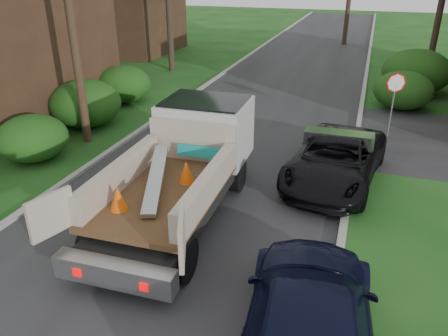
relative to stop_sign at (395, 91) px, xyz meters
name	(u,v)px	position (x,y,z in m)	size (l,w,h in m)	color
ground	(164,239)	(-5.20, -9.00, -1.78)	(120.00, 120.00, 0.00)	#154714
road	(262,115)	(-5.20, 1.00, -1.77)	(8.00, 90.00, 0.02)	#28282B
curb_left	(176,105)	(-9.30, 1.00, -1.72)	(0.20, 90.00, 0.12)	#9E9E99
curb_right	(359,124)	(-1.10, 1.00, -1.72)	(0.20, 90.00, 0.12)	#9E9E99
stop_sign	(395,91)	(0.00, 0.00, 0.00)	(0.71, 0.32, 2.48)	slate
house_left_far	(123,8)	(-18.70, 13.00, 1.27)	(7.56, 7.56, 6.00)	#3B2318
hedge_left_a	(32,138)	(-11.40, -6.00, -1.01)	(2.34, 2.34, 1.53)	#0E4012
hedge_left_b	(85,103)	(-11.70, -2.50, -0.84)	(2.86, 2.86, 1.87)	#0E4012
hedge_left_c	(123,84)	(-12.00, 1.00, -0.93)	(2.60, 2.60, 1.70)	#0E4012
hedge_right_a	(403,90)	(0.60, 4.00, -0.93)	(2.60, 2.60, 1.70)	#0E4012
hedge_right_b	(416,72)	(1.30, 7.00, -0.67)	(3.38, 3.38, 2.21)	#0E4012
flatbed_truck	(191,154)	(-5.28, -6.94, -0.38)	(3.18, 6.82, 2.56)	black
black_pickup	(336,159)	(-1.60, -4.50, -1.06)	(2.39, 5.18, 1.44)	black
navy_suv	(308,326)	(-1.40, -11.50, -1.00)	(2.17, 5.34, 1.55)	black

